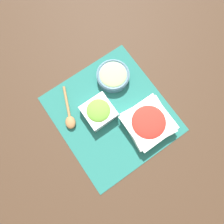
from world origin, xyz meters
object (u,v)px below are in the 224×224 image
object	(u,v)px
lettuce_bowl	(99,112)
tomato_bowl	(148,123)
wooden_spoon	(69,117)
cucumber_bowl	(113,76)

from	to	relation	value
lettuce_bowl	tomato_bowl	xyz separation A→B (m)	(-0.16, -0.14, -0.00)
lettuce_bowl	wooden_spoon	bearing A→B (deg)	63.43
tomato_bowl	wooden_spoon	xyz separation A→B (m)	(0.21, 0.25, -0.02)
tomato_bowl	cucumber_bowl	size ratio (longest dim) A/B	1.34
lettuce_bowl	tomato_bowl	distance (m)	0.21
lettuce_bowl	cucumber_bowl	xyz separation A→B (m)	(0.10, -0.14, -0.01)
tomato_bowl	wooden_spoon	size ratio (longest dim) A/B	1.02
tomato_bowl	wooden_spoon	distance (m)	0.33
lettuce_bowl	tomato_bowl	bearing A→B (deg)	-138.08
lettuce_bowl	wooden_spoon	size ratio (longest dim) A/B	0.64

